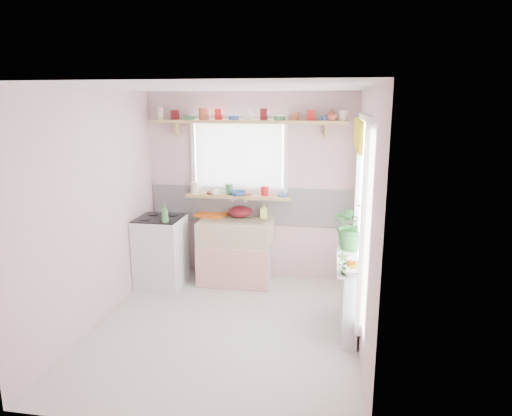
# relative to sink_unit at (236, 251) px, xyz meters

# --- Properties ---
(room) EXTENTS (3.20, 3.20, 3.20)m
(room) POSITION_rel_sink_unit_xyz_m (0.81, -0.43, 0.94)
(room) COLOR beige
(room) RESTS_ON ground
(sink_unit) EXTENTS (0.95, 0.65, 1.11)m
(sink_unit) POSITION_rel_sink_unit_xyz_m (0.00, 0.00, 0.00)
(sink_unit) COLOR white
(sink_unit) RESTS_ON ground
(cooker) EXTENTS (0.58, 0.58, 0.93)m
(cooker) POSITION_rel_sink_unit_xyz_m (-0.95, -0.24, 0.03)
(cooker) COLOR white
(cooker) RESTS_ON ground
(radiator_ledge) EXTENTS (0.22, 0.95, 0.78)m
(radiator_ledge) POSITION_rel_sink_unit_xyz_m (1.45, -1.09, -0.03)
(radiator_ledge) COLOR white
(radiator_ledge) RESTS_ON ground
(windowsill) EXTENTS (1.40, 0.22, 0.04)m
(windowsill) POSITION_rel_sink_unit_xyz_m (-0.00, 0.19, 0.71)
(windowsill) COLOR tan
(windowsill) RESTS_ON room
(pine_shelf) EXTENTS (2.52, 0.24, 0.04)m
(pine_shelf) POSITION_rel_sink_unit_xyz_m (0.15, 0.18, 1.69)
(pine_shelf) COLOR tan
(pine_shelf) RESTS_ON room
(shelf_crockery) EXTENTS (2.47, 0.11, 0.12)m
(shelf_crockery) POSITION_rel_sink_unit_xyz_m (0.13, 0.18, 1.76)
(shelf_crockery) COLOR silver
(shelf_crockery) RESTS_ON pine_shelf
(sill_crockery) EXTENTS (1.35, 0.11, 0.12)m
(sill_crockery) POSITION_rel_sink_unit_xyz_m (-0.05, 0.19, 0.78)
(sill_crockery) COLOR silver
(sill_crockery) RESTS_ON windowsill
(dish_tray) EXTENTS (0.45, 0.37, 0.04)m
(dish_tray) POSITION_rel_sink_unit_xyz_m (-0.38, 0.21, 0.44)
(dish_tray) COLOR orange
(dish_tray) RESTS_ON sink_unit
(colander) EXTENTS (0.42, 0.42, 0.15)m
(colander) POSITION_rel_sink_unit_xyz_m (0.02, 0.21, 0.49)
(colander) COLOR #590F17
(colander) RESTS_ON sink_unit
(jade_plant) EXTENTS (0.61, 0.57, 0.55)m
(jade_plant) POSITION_rel_sink_unit_xyz_m (1.48, -0.69, 0.62)
(jade_plant) COLOR #2A6A2D
(jade_plant) RESTS_ON radiator_ledge
(fruit_bowl) EXTENTS (0.38, 0.38, 0.08)m
(fruit_bowl) POSITION_rel_sink_unit_xyz_m (1.48, -1.49, 0.38)
(fruit_bowl) COLOR silver
(fruit_bowl) RESTS_ON radiator_ledge
(herb_pot) EXTENTS (0.13, 0.11, 0.21)m
(herb_pot) POSITION_rel_sink_unit_xyz_m (1.36, -1.49, 0.45)
(herb_pot) COLOR #3C6D2B
(herb_pot) RESTS_ON radiator_ledge
(soap_bottle_sink) EXTENTS (0.10, 0.10, 0.20)m
(soap_bottle_sink) POSITION_rel_sink_unit_xyz_m (0.35, 0.21, 0.52)
(soap_bottle_sink) COLOR #F2F96E
(soap_bottle_sink) RESTS_ON sink_unit
(sill_cup) EXTENTS (0.16, 0.16, 0.10)m
(sill_cup) POSITION_rel_sink_unit_xyz_m (-0.30, 0.13, 0.78)
(sill_cup) COLOR white
(sill_cup) RESTS_ON windowsill
(sill_bowl) EXTENTS (0.26, 0.26, 0.06)m
(sill_bowl) POSITION_rel_sink_unit_xyz_m (0.02, 0.13, 0.76)
(sill_bowl) COLOR #3154A0
(sill_bowl) RESTS_ON windowsill
(shelf_vase) EXTENTS (0.18, 0.18, 0.15)m
(shelf_vase) POSITION_rel_sink_unit_xyz_m (1.20, 0.12, 1.78)
(shelf_vase) COLOR brown
(shelf_vase) RESTS_ON pine_shelf
(cooker_bottle) EXTENTS (0.11, 0.11, 0.23)m
(cooker_bottle) POSITION_rel_sink_unit_xyz_m (-0.79, -0.46, 0.60)
(cooker_bottle) COLOR #438748
(cooker_bottle) RESTS_ON cooker
(fruit) EXTENTS (0.20, 0.14, 0.10)m
(fruit) POSITION_rel_sink_unit_xyz_m (1.49, -1.49, 0.44)
(fruit) COLOR orange
(fruit) RESTS_ON fruit_bowl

